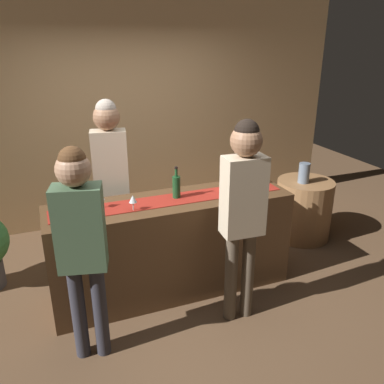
{
  "coord_description": "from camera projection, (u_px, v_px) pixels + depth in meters",
  "views": [
    {
      "loc": [
        -1.04,
        -3.19,
        2.34
      ],
      "look_at": [
        0.2,
        0.0,
        1.01
      ],
      "focal_mm": 36.96,
      "sensor_mm": 36.0,
      "label": 1
    }
  ],
  "objects": [
    {
      "name": "bar_counter",
      "position": [
        172.0,
        246.0,
        3.8
      ],
      "size": [
        2.27,
        0.6,
        0.96
      ],
      "primitive_type": "cube",
      "color": "#543821",
      "rests_on": "ground"
    },
    {
      "name": "wine_glass_near_customer",
      "position": [
        133.0,
        199.0,
        3.36
      ],
      "size": [
        0.07,
        0.07,
        0.14
      ],
      "color": "silver",
      "rests_on": "bar_counter"
    },
    {
      "name": "bartender",
      "position": [
        110.0,
        168.0,
        3.91
      ],
      "size": [
        0.37,
        0.25,
        1.82
      ],
      "rotation": [
        0.0,
        0.0,
        2.97
      ],
      "color": "#26262B",
      "rests_on": "ground"
    },
    {
      "name": "round_side_table",
      "position": [
        303.0,
        209.0,
        4.89
      ],
      "size": [
        0.68,
        0.68,
        0.74
      ],
      "primitive_type": "cylinder",
      "color": "#996B42",
      "rests_on": "ground"
    },
    {
      "name": "wine_bottle_amber",
      "position": [
        253.0,
        174.0,
        3.96
      ],
      "size": [
        0.07,
        0.07,
        0.3
      ],
      "color": "brown",
      "rests_on": "bar_counter"
    },
    {
      "name": "wine_bottle_clear",
      "position": [
        224.0,
        179.0,
        3.82
      ],
      "size": [
        0.07,
        0.07,
        0.3
      ],
      "color": "#B2C6C1",
      "rests_on": "bar_counter"
    },
    {
      "name": "wine_glass_mid_counter",
      "position": [
        101.0,
        197.0,
        3.41
      ],
      "size": [
        0.07,
        0.07,
        0.14
      ],
      "color": "silver",
      "rests_on": "bar_counter"
    },
    {
      "name": "ground_plane",
      "position": [
        173.0,
        288.0,
        3.97
      ],
      "size": [
        10.0,
        10.0,
        0.0
      ],
      "primitive_type": "plane",
      "color": "brown"
    },
    {
      "name": "wine_bottle_green",
      "position": [
        176.0,
        186.0,
        3.63
      ],
      "size": [
        0.07,
        0.07,
        0.3
      ],
      "color": "#194723",
      "rests_on": "bar_counter"
    },
    {
      "name": "customer_browsing",
      "position": [
        81.0,
        236.0,
        2.78
      ],
      "size": [
        0.38,
        0.27,
        1.7
      ],
      "rotation": [
        0.0,
        0.0,
        -0.24
      ],
      "color": "#33333D",
      "rests_on": "ground"
    },
    {
      "name": "vase_on_side_table",
      "position": [
        304.0,
        173.0,
        4.66
      ],
      "size": [
        0.13,
        0.13,
        0.24
      ],
      "primitive_type": "cylinder",
      "color": "slate",
      "rests_on": "round_side_table"
    },
    {
      "name": "back_wall",
      "position": [
        124.0,
        112.0,
        5.09
      ],
      "size": [
        6.0,
        0.12,
        2.9
      ],
      "primitive_type": "cube",
      "color": "tan",
      "rests_on": "ground"
    },
    {
      "name": "counter_runner_cloth",
      "position": [
        171.0,
        200.0,
        3.62
      ],
      "size": [
        2.16,
        0.28,
        0.01
      ],
      "primitive_type": "cube",
      "color": "maroon",
      "rests_on": "bar_counter"
    },
    {
      "name": "customer_sipping",
      "position": [
        243.0,
        202.0,
        3.18
      ],
      "size": [
        0.35,
        0.25,
        1.78
      ],
      "rotation": [
        0.0,
        0.0,
        -0.05
      ],
      "color": "brown",
      "rests_on": "ground"
    }
  ]
}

